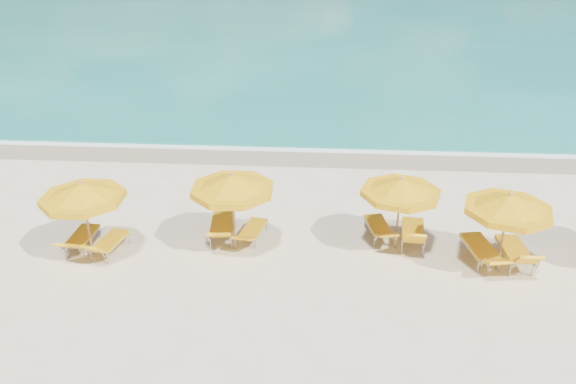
{
  "coord_description": "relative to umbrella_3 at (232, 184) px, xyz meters",
  "views": [
    {
      "loc": [
        0.99,
        -13.2,
        8.37
      ],
      "look_at": [
        0.0,
        1.5,
        1.2
      ],
      "focal_mm": 35.0,
      "sensor_mm": 36.0,
      "label": 1
    }
  ],
  "objects": [
    {
      "name": "ground_plane",
      "position": [
        1.41,
        -0.24,
        -1.99
      ],
      "size": [
        120.0,
        120.0,
        0.0
      ],
      "primitive_type": "plane",
      "color": "beige"
    },
    {
      "name": "ocean",
      "position": [
        1.41,
        47.76,
        -1.99
      ],
      "size": [
        120.0,
        80.0,
        0.3
      ],
      "primitive_type": "cube",
      "color": "#157968",
      "rests_on": "ground"
    },
    {
      "name": "wet_sand_band",
      "position": [
        1.41,
        7.16,
        -1.99
      ],
      "size": [
        120.0,
        2.6,
        0.01
      ],
      "primitive_type": "cube",
      "color": "tan",
      "rests_on": "ground"
    },
    {
      "name": "foam_line",
      "position": [
        1.41,
        7.96,
        -1.99
      ],
      "size": [
        120.0,
        1.2,
        0.03
      ],
      "primitive_type": "cube",
      "color": "white",
      "rests_on": "ground"
    },
    {
      "name": "whitecap_near",
      "position": [
        -4.59,
        16.76,
        -1.99
      ],
      "size": [
        14.0,
        0.36,
        0.05
      ],
      "primitive_type": "cube",
      "color": "white",
      "rests_on": "ground"
    },
    {
      "name": "whitecap_far",
      "position": [
        9.41,
        23.76,
        -1.99
      ],
      "size": [
        18.0,
        0.3,
        0.05
      ],
      "primitive_type": "cube",
      "color": "white",
      "rests_on": "ground"
    },
    {
      "name": "umbrella_2",
      "position": [
        -3.86,
        -0.66,
        -0.06
      ],
      "size": [
        2.94,
        2.94,
        2.26
      ],
      "rotation": [
        0.0,
        0.0,
        0.41
      ],
      "color": "tan",
      "rests_on": "ground"
    },
    {
      "name": "umbrella_3",
      "position": [
        0.0,
        0.0,
        0.0
      ],
      "size": [
        3.03,
        3.03,
        2.33
      ],
      "rotation": [
        0.0,
        0.0,
        0.41
      ],
      "color": "tan",
      "rests_on": "ground"
    },
    {
      "name": "umbrella_4",
      "position": [
        4.51,
        0.31,
        -0.1
      ],
      "size": [
        2.35,
        2.35,
        2.21
      ],
      "rotation": [
        0.0,
        0.0,
        0.08
      ],
      "color": "tan",
      "rests_on": "ground"
    },
    {
      "name": "umbrella_5",
      "position": [
        7.1,
        -0.59,
        -0.06
      ],
      "size": [
        2.47,
        2.47,
        2.27
      ],
      "rotation": [
        0.0,
        0.0,
        0.11
      ],
      "color": "tan",
      "rests_on": "ground"
    },
    {
      "name": "lounger_2_left",
      "position": [
        -4.3,
        -0.29,
        -1.78
      ],
      "size": [
        0.62,
        1.74,
        0.76
      ],
      "rotation": [
        0.0,
        0.0,
        -0.02
      ],
      "color": "#A5A8AD",
      "rests_on": "ground"
    },
    {
      "name": "lounger_2_right",
      "position": [
        -3.43,
        -0.48,
        -1.78
      ],
      "size": [
        0.87,
        1.71,
        0.78
      ],
      "rotation": [
        0.0,
        0.0,
        -0.21
      ],
      "color": "#A5A8AD",
      "rests_on": "ground"
    },
    {
      "name": "lounger_3_left",
      "position": [
        -0.45,
        0.55,
        -1.75
      ],
      "size": [
        0.85,
        2.05,
        0.85
      ],
      "rotation": [
        0.0,
        0.0,
        0.1
      ],
      "color": "#A5A8AD",
      "rests_on": "ground"
    },
    {
      "name": "lounger_3_right",
      "position": [
        0.44,
        0.52,
        -1.8
      ],
      "size": [
        0.85,
        1.72,
        0.61
      ],
      "rotation": [
        0.0,
        0.0,
        -0.21
      ],
      "color": "#A5A8AD",
      "rests_on": "ground"
    },
    {
      "name": "lounger_4_left",
      "position": [
        4.08,
        0.91,
        -1.78
      ],
      "size": [
        0.88,
        1.82,
        0.67
      ],
      "rotation": [
        0.0,
        0.0,
        0.19
      ],
      "color": "#A5A8AD",
      "rests_on": "ground"
    },
    {
      "name": "lounger_4_right",
      "position": [
        5.02,
        0.59,
        -1.75
      ],
      "size": [
        0.85,
        1.9,
        0.92
      ],
      "rotation": [
        0.0,
        0.0,
        -0.12
      ],
      "color": "#A5A8AD",
      "rests_on": "ground"
    },
    {
      "name": "lounger_5_left",
      "position": [
        6.73,
        -0.18,
        -1.76
      ],
      "size": [
        0.95,
        2.06,
        0.73
      ],
      "rotation": [
        0.0,
        0.0,
        0.17
      ],
      "color": "#A5A8AD",
      "rests_on": "ground"
    },
    {
      "name": "lounger_5_right",
      "position": [
        7.61,
        -0.27,
        -1.75
      ],
      "size": [
        0.72,
        1.9,
        0.92
      ],
      "rotation": [
        0.0,
        0.0,
        0.04
      ],
      "color": "#A5A8AD",
      "rests_on": "ground"
    }
  ]
}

